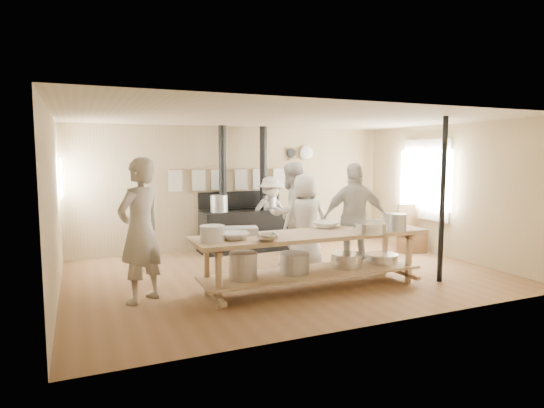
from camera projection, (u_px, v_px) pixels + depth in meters
name	position (u px, v px, depth m)	size (l,w,h in m)	color
ground	(287.00, 274.00, 7.67)	(7.00, 7.00, 0.00)	brown
room_shell	(287.00, 178.00, 7.49)	(7.00, 7.00, 7.00)	tan
window_right	(426.00, 179.00, 9.41)	(0.09, 1.50, 1.65)	beige
left_opening	(61.00, 178.00, 7.97)	(0.00, 0.90, 0.90)	white
stove	(244.00, 226.00, 9.54)	(1.90, 0.75, 2.60)	black
towel_rail	(239.00, 176.00, 9.69)	(3.00, 0.04, 0.47)	tan
back_wall_shelf	(300.00, 155.00, 10.25)	(0.63, 0.14, 0.32)	tan
prep_table	(312.00, 255.00, 6.78)	(3.60, 0.90, 0.85)	tan
support_post	(442.00, 200.00, 7.10)	(0.08, 0.08, 2.60)	black
cook_far_left	(140.00, 230.00, 6.15)	(0.72, 0.47, 1.97)	beige
cook_left	(291.00, 214.00, 8.25)	(0.91, 0.71, 1.88)	beige
cook_center	(305.00, 221.00, 8.03)	(0.83, 0.54, 1.69)	beige
cook_right	(355.00, 219.00, 7.57)	(1.10, 0.46, 1.88)	beige
cook_by_window	(271.00, 213.00, 9.57)	(1.00, 0.58, 1.55)	beige
chair	(411.00, 238.00, 9.45)	(0.54, 0.54, 0.97)	brown
bowl_white_a	(235.00, 236.00, 6.23)	(0.40, 0.40, 0.10)	white
bowl_steel_a	(268.00, 237.00, 6.11)	(0.31, 0.31, 0.10)	silver
bowl_white_b	(326.00, 225.00, 7.21)	(0.40, 0.40, 0.10)	white
bowl_steel_b	(368.00, 222.00, 7.52)	(0.31, 0.31, 0.10)	silver
roasting_pan	(241.00, 231.00, 6.65)	(0.46, 0.31, 0.10)	#B2B2B7
mixing_bowl_large	(370.00, 228.00, 6.75)	(0.48, 0.48, 0.15)	silver
bucket_galv	(397.00, 222.00, 6.94)	(0.28, 0.28, 0.26)	gray
deep_bowl_enamel	(212.00, 233.00, 6.10)	(0.34, 0.34, 0.21)	white
pitcher	(385.00, 218.00, 7.65)	(0.13, 0.13, 0.20)	white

